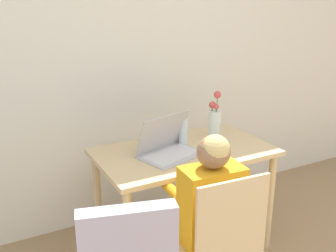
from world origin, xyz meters
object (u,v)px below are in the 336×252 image
(laptop, at_px, (168,146))
(flower_vase, at_px, (215,121))
(person_seated, at_px, (206,203))
(water_bottle, at_px, (183,131))
(chair_occupied, at_px, (217,246))

(laptop, height_order, flower_vase, flower_vase)
(person_seated, relative_size, laptop, 2.39)
(water_bottle, bearing_deg, flower_vase, -0.40)
(chair_occupied, distance_m, water_bottle, 0.82)
(chair_occupied, xyz_separation_m, flower_vase, (0.45, 0.71, 0.40))
(laptop, relative_size, water_bottle, 2.10)
(person_seated, bearing_deg, flower_vase, -123.22)
(laptop, xyz_separation_m, flower_vase, (0.41, 0.10, 0.07))
(chair_occupied, bearing_deg, person_seated, -90.00)
(chair_occupied, height_order, person_seated, person_seated)
(chair_occupied, distance_m, person_seated, 0.22)
(person_seated, bearing_deg, laptop, -89.86)
(chair_occupied, xyz_separation_m, laptop, (0.04, 0.60, 0.33))
(flower_vase, relative_size, water_bottle, 1.62)
(chair_occupied, height_order, water_bottle, water_bottle)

